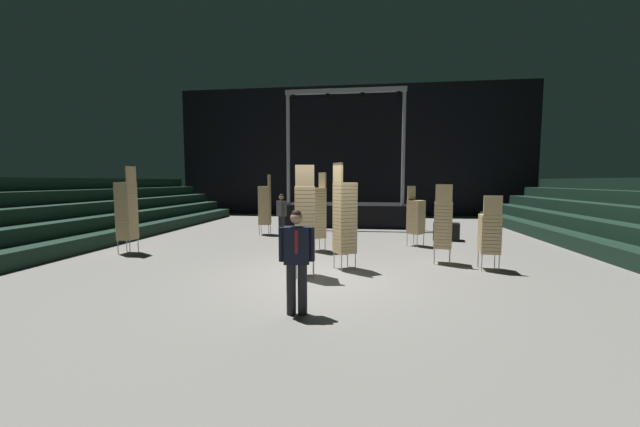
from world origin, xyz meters
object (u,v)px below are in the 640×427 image
(chair_stack_mid_left, at_px, (490,233))
(chair_stack_rear_centre, at_px, (127,210))
(stage_riser, at_px, (346,212))
(chair_stack_rear_left, at_px, (317,212))
(chair_stack_front_right, at_px, (305,221))
(equipment_road_case, at_px, (446,231))
(man_with_tie, at_px, (297,256))
(chair_stack_mid_right, at_px, (416,216))
(chair_stack_mid_centre, at_px, (443,224))
(chair_stack_rear_right, at_px, (345,217))
(chair_stack_front_left, at_px, (265,205))
(crew_worker_near_stage, at_px, (282,213))

(chair_stack_mid_left, distance_m, chair_stack_rear_centre, 9.97)
(stage_riser, xyz_separation_m, chair_stack_rear_left, (-0.49, -6.70, 0.55))
(chair_stack_front_right, relative_size, chair_stack_mid_left, 1.38)
(stage_riser, relative_size, equipment_road_case, 6.92)
(chair_stack_rear_left, height_order, equipment_road_case, chair_stack_rear_left)
(man_with_tie, height_order, equipment_road_case, man_with_tie)
(chair_stack_mid_right, height_order, equipment_road_case, chair_stack_mid_right)
(chair_stack_mid_centre, relative_size, chair_stack_rear_right, 0.80)
(man_with_tie, bearing_deg, chair_stack_rear_right, -109.57)
(equipment_road_case, bearing_deg, chair_stack_rear_centre, -159.63)
(stage_riser, xyz_separation_m, chair_stack_mid_left, (3.94, -8.50, 0.26))
(chair_stack_rear_right, height_order, chair_stack_rear_centre, same)
(man_with_tie, distance_m, chair_stack_rear_left, 5.28)
(chair_stack_mid_left, xyz_separation_m, chair_stack_rear_left, (-4.43, 1.80, 0.29))
(stage_riser, bearing_deg, equipment_road_case, -46.48)
(man_with_tie, height_order, chair_stack_front_left, chair_stack_front_left)
(chair_stack_front_right, distance_m, crew_worker_near_stage, 5.69)
(man_with_tie, distance_m, chair_stack_rear_centre, 7.27)
(man_with_tie, distance_m, chair_stack_rear_right, 3.15)
(equipment_road_case, bearing_deg, chair_stack_mid_centre, -103.39)
(stage_riser, xyz_separation_m, man_with_tie, (-0.08, -11.96, 0.31))
(chair_stack_front_left, xyz_separation_m, chair_stack_rear_left, (2.52, -3.07, 0.00))
(chair_stack_front_left, xyz_separation_m, chair_stack_rear_centre, (-2.99, -4.13, 0.08))
(chair_stack_mid_left, height_order, chair_stack_rear_right, chair_stack_rear_right)
(chair_stack_front_left, bearing_deg, chair_stack_mid_left, -129.37)
(chair_stack_mid_left, xyz_separation_m, crew_worker_near_stage, (-6.11, 4.22, 0.03))
(chair_stack_mid_left, bearing_deg, stage_riser, 119.01)
(crew_worker_near_stage, xyz_separation_m, equipment_road_case, (6.06, 0.19, -0.62))
(stage_riser, height_order, equipment_road_case, stage_riser)
(crew_worker_near_stage, bearing_deg, stage_riser, 110.33)
(chair_stack_front_right, height_order, chair_stack_mid_right, chair_stack_front_right)
(chair_stack_front_left, relative_size, chair_stack_mid_centre, 1.17)
(equipment_road_case, bearing_deg, chair_stack_front_right, -127.23)
(chair_stack_rear_right, height_order, equipment_road_case, chair_stack_rear_right)
(man_with_tie, xyz_separation_m, chair_stack_front_left, (-2.93, 8.33, 0.24))
(chair_stack_front_left, height_order, chair_stack_front_right, chair_stack_front_right)
(man_with_tie, xyz_separation_m, chair_stack_mid_centre, (3.05, 4.02, 0.08))
(stage_riser, height_order, chair_stack_mid_left, stage_riser)
(chair_stack_mid_left, xyz_separation_m, chair_stack_rear_right, (-3.45, -0.38, 0.38))
(chair_stack_mid_centre, relative_size, chair_stack_rear_centre, 0.80)
(man_with_tie, bearing_deg, crew_worker_near_stage, -83.90)
(stage_riser, bearing_deg, chair_stack_rear_left, -94.15)
(man_with_tie, distance_m, equipment_road_case, 8.83)
(chair_stack_front_left, bearing_deg, crew_worker_near_stage, -132.06)
(chair_stack_front_left, bearing_deg, man_with_tie, -164.97)
(chair_stack_front_right, bearing_deg, chair_stack_rear_right, 32.48)
(chair_stack_front_left, xyz_separation_m, equipment_road_case, (6.89, -0.46, -0.89))
(man_with_tie, height_order, chair_stack_mid_right, chair_stack_mid_right)
(chair_stack_mid_left, distance_m, crew_worker_near_stage, 7.42)
(stage_riser, height_order, chair_stack_mid_centre, stage_riser)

